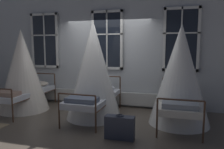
# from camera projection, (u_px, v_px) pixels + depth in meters

# --- Properties ---
(ground) EXTENTS (16.81, 16.81, 0.00)m
(ground) POSITION_uv_depth(u_px,v_px,m) (95.00, 116.00, 5.54)
(ground) COLOR brown
(back_wall_with_windows) EXTENTS (9.06, 0.10, 3.54)m
(back_wall_with_windows) POSITION_uv_depth(u_px,v_px,m) (108.00, 46.00, 6.44)
(back_wall_with_windows) COLOR silver
(back_wall_with_windows) RESTS_ON ground
(window_bank) EXTENTS (5.01, 0.10, 2.70)m
(window_bank) POSITION_uv_depth(u_px,v_px,m) (107.00, 70.00, 6.41)
(window_bank) COLOR black
(window_bank) RESTS_ON ground
(cot_first) EXTENTS (1.35, 1.96, 2.21)m
(cot_first) POSITION_uv_depth(u_px,v_px,m) (23.00, 72.00, 5.97)
(cot_first) COLOR #4C3323
(cot_first) RESTS_ON ground
(cot_second) EXTENTS (1.35, 1.97, 2.36)m
(cot_second) POSITION_uv_depth(u_px,v_px,m) (94.00, 72.00, 5.33)
(cot_second) COLOR #4C3323
(cot_second) RESTS_ON ground
(cot_third) EXTENTS (1.35, 1.95, 2.26)m
(cot_third) POSITION_uv_depth(u_px,v_px,m) (180.00, 76.00, 4.88)
(cot_third) COLOR #4C3323
(cot_third) RESTS_ON ground
(suitcase_dark) EXTENTS (0.56, 0.21, 0.47)m
(suitcase_dark) POSITION_uv_depth(u_px,v_px,m) (120.00, 127.00, 4.15)
(suitcase_dark) COLOR #2D3342
(suitcase_dark) RESTS_ON ground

